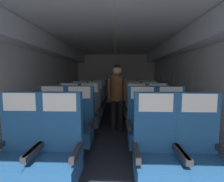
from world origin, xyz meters
TOP-DOWN VIEW (x-y plane):
  - ground at (0.00, 3.70)m, footprint 3.79×7.80m
  - fuselage_shell at (0.00, 3.97)m, footprint 3.67×7.45m
  - seat_a_left_window at (-0.98, 1.61)m, footprint 0.49×0.49m
  - seat_a_left_aisle at (-0.52, 1.60)m, footprint 0.49×0.49m
  - seat_a_right_aisle at (0.99, 1.62)m, footprint 0.49×0.49m
  - seat_a_right_window at (0.53, 1.62)m, footprint 0.49×0.49m
  - seat_b_left_window at (-0.99, 2.54)m, footprint 0.49×0.49m
  - seat_b_left_aisle at (-0.53, 2.54)m, footprint 0.49×0.49m
  - seat_b_right_aisle at (0.99, 2.54)m, footprint 0.49×0.49m
  - seat_b_right_window at (0.51, 2.52)m, footprint 0.49×0.49m
  - seat_c_left_window at (-0.98, 3.46)m, footprint 0.49×0.49m
  - seat_c_left_aisle at (-0.52, 3.46)m, footprint 0.49×0.49m
  - seat_c_right_aisle at (0.99, 3.44)m, footprint 0.49×0.49m
  - seat_c_right_window at (0.53, 3.45)m, footprint 0.49×0.49m
  - seat_d_left_window at (-0.97, 4.36)m, footprint 0.49×0.49m
  - seat_d_left_aisle at (-0.53, 4.36)m, footprint 0.49×0.49m
  - seat_d_right_aisle at (0.99, 4.36)m, footprint 0.49×0.49m
  - seat_d_right_window at (0.52, 4.35)m, footprint 0.49×0.49m
  - seat_e_left_window at (-0.99, 5.28)m, footprint 0.49×0.49m
  - seat_e_left_aisle at (-0.52, 5.27)m, footprint 0.49×0.49m
  - seat_e_right_aisle at (0.98, 5.27)m, footprint 0.49×0.49m
  - seat_e_right_window at (0.52, 5.27)m, footprint 0.49×0.49m
  - flight_attendant at (0.09, 3.66)m, footprint 0.43×0.28m

SIDE VIEW (x-z plane):
  - ground at x=0.00m, z-range -0.02..0.00m
  - seat_a_left_window at x=-0.98m, z-range -0.09..1.05m
  - seat_a_left_aisle at x=-0.52m, z-range -0.09..1.05m
  - seat_a_right_aisle at x=0.99m, z-range -0.09..1.05m
  - seat_a_right_window at x=0.53m, z-range -0.09..1.05m
  - seat_b_left_window at x=-0.99m, z-range -0.09..1.05m
  - seat_b_left_aisle at x=-0.53m, z-range -0.09..1.05m
  - seat_b_right_aisle at x=0.99m, z-range -0.09..1.05m
  - seat_b_right_window at x=0.51m, z-range -0.09..1.05m
  - seat_c_left_window at x=-0.98m, z-range -0.09..1.05m
  - seat_c_left_aisle at x=-0.52m, z-range -0.09..1.05m
  - seat_c_right_aisle at x=0.99m, z-range -0.09..1.05m
  - seat_c_right_window at x=0.53m, z-range -0.09..1.05m
  - seat_d_left_window at x=-0.97m, z-range -0.09..1.05m
  - seat_d_left_aisle at x=-0.53m, z-range -0.09..1.05m
  - seat_d_right_aisle at x=0.99m, z-range -0.09..1.05m
  - seat_d_right_window at x=0.52m, z-range -0.09..1.05m
  - seat_e_left_window at x=-0.99m, z-range -0.09..1.05m
  - seat_e_left_aisle at x=-0.52m, z-range -0.09..1.05m
  - seat_e_right_aisle at x=0.98m, z-range -0.09..1.05m
  - seat_e_right_window at x=0.52m, z-range -0.09..1.05m
  - flight_attendant at x=0.09m, z-range 0.18..1.73m
  - fuselage_shell at x=0.00m, z-range 0.52..2.80m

